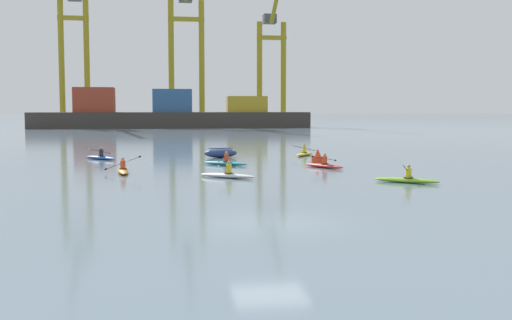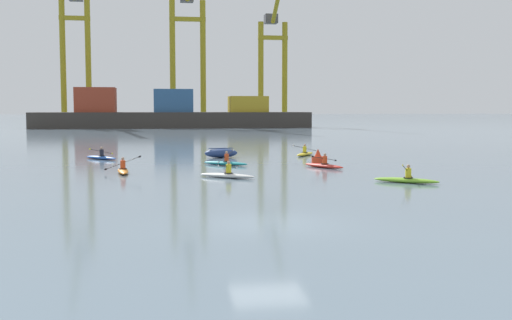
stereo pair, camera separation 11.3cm
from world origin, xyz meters
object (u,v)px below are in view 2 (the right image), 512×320
Objects in this scene: capsized_dinghy at (221,153)px; kayak_yellow at (305,154)px; container_barge at (171,115)px; kayak_red at (324,165)px; gantry_crane_west_mid at (188,43)px; channel_buoy at (318,158)px; kayak_lime at (406,180)px; kayak_teal at (225,163)px; gantry_crane_west at (75,40)px; kayak_white at (227,175)px; kayak_blue at (101,157)px; gantry_crane_east_mid at (273,55)px; kayak_orange at (123,170)px.

kayak_yellow is at bearing 7.96° from capsized_dinghy.
container_barge is 85.31m from kayak_red.
container_barge is 1.50× the size of gantry_crane_west_mid.
channel_buoy is 0.32× the size of kayak_lime.
gantry_crane_west_mid is at bearing 89.00° from kayak_teal.
container_barge is at bearing -32.28° from gantry_crane_west.
kayak_white is 16.01m from kayak_blue.
kayak_yellow is (16.02, 1.21, 0.00)m from kayak_blue.
kayak_red is at bearing 103.83° from kayak_lime.
gantry_crane_west is 1.00× the size of gantry_crane_west_mid.
gantry_crane_west is 42.45m from gantry_crane_east_mid.
kayak_yellow is (-13.13, -86.43, -15.48)m from gantry_crane_east_mid.
container_barge is 75.30m from kayak_yellow.
kayak_red is (14.86, -8.99, 0.00)m from kayak_blue.
kayak_lime reaches higher than kayak_yellow.
channel_buoy is 0.32× the size of kayak_yellow.
gantry_crane_west reaches higher than kayak_lime.
gantry_crane_east_mid is at bearing 74.63° from kayak_orange.
kayak_teal is 0.99× the size of kayak_lime.
capsized_dinghy is at bearing 1.55° from kayak_blue.
kayak_orange is (15.44, -98.59, -17.99)m from gantry_crane_west.
gantry_crane_west is at bearing 98.90° from kayak_orange.
kayak_orange is 7.75m from kayak_teal.
gantry_crane_east_mid reaches higher than kayak_orange.
kayak_lime reaches higher than kayak_teal.
kayak_red is at bearing 35.46° from kayak_white.
kayak_orange is (2.22, -10.31, -0.00)m from kayak_blue.
kayak_yellow is (6.93, 0.97, -0.18)m from capsized_dinghy.
gantry_crane_west is 11.16× the size of kayak_red.
gantry_crane_west reaches higher than kayak_yellow.
gantry_crane_west reaches higher than container_barge.
gantry_crane_east_mid is 10.02× the size of kayak_white.
gantry_crane_east_mid is 93.65m from kayak_blue.
gantry_crane_west_mid is 11.65× the size of kayak_lime.
gantry_crane_west is 92.55m from capsized_dinghy.
container_barge is 16.69× the size of kayak_red.
gantry_crane_west is at bearing 101.77° from kayak_white.
kayak_orange is (-13.80, -11.52, -0.00)m from kayak_yellow.
kayak_white is at bearing -101.74° from gantry_crane_east_mid.
kayak_lime is at bearing -54.19° from kayak_teal.
gantry_crane_west_mid is (23.58, -2.56, -0.40)m from gantry_crane_west.
gantry_crane_west_mid is 93.56m from kayak_teal.
container_barge is 17.08× the size of kayak_yellow.
capsized_dinghy is (2.65, -75.62, -2.23)m from container_barge.
kayak_teal is (-1.60, -91.88, -17.59)m from gantry_crane_west_mid.
kayak_blue is at bearing 102.17° from kayak_orange.
channel_buoy is at bearing -86.83° from gantry_crane_west_mid.
kayak_white is 8.34m from kayak_red.
channel_buoy is at bearing -83.69° from container_barge.
gantry_crane_east_mid is at bearing 77.74° from kayak_teal.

